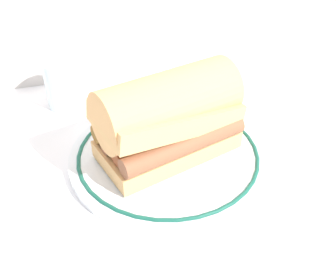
% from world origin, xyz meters
% --- Properties ---
extents(ground_plane, '(1.50, 1.50, 0.00)m').
position_xyz_m(ground_plane, '(0.00, 0.00, 0.00)').
color(ground_plane, white).
extents(plate, '(0.29, 0.29, 0.01)m').
position_xyz_m(plate, '(-0.01, 0.03, 0.01)').
color(plate, white).
rests_on(plate, ground_plane).
extents(sausage_sandwich, '(0.22, 0.16, 0.13)m').
position_xyz_m(sausage_sandwich, '(-0.01, 0.03, 0.08)').
color(sausage_sandwich, '#E3AA69').
rests_on(sausage_sandwich, plate).
extents(drinking_glass, '(0.06, 0.06, 0.09)m').
position_xyz_m(drinking_glass, '(-0.14, 0.23, 0.04)').
color(drinking_glass, silver).
rests_on(drinking_glass, ground_plane).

